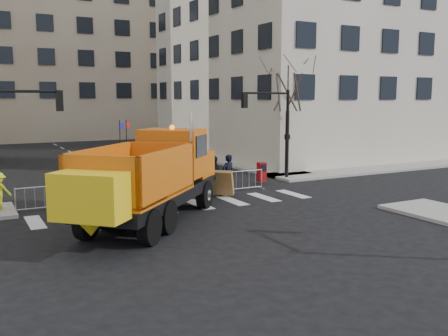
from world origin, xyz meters
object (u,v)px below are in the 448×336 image
cop_a (228,175)px  cop_b (213,176)px  cop_c (180,182)px  newspaper_box (262,172)px  plow_truck (150,176)px

cop_a → cop_b: (-0.87, 0.00, -0.02)m
cop_c → newspaper_box: size_ratio=1.70×
newspaper_box → cop_b: bearing=-154.7°
plow_truck → newspaper_box: plow_truck is taller
cop_c → newspaper_box: cop_c is taller
cop_a → newspaper_box: cop_a is taller
plow_truck → newspaper_box: (8.80, 5.74, -1.22)m
plow_truck → newspaper_box: 10.58m
plow_truck → cop_c: size_ratio=5.39×
cop_a → cop_c: 2.82m
cop_c → newspaper_box: (6.03, 2.22, -0.24)m
cop_a → cop_c: cop_a is taller
plow_truck → cop_c: (2.77, 3.52, -0.99)m
cop_b → plow_truck: bearing=59.2°
cop_b → newspaper_box: (4.10, 1.88, -0.32)m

